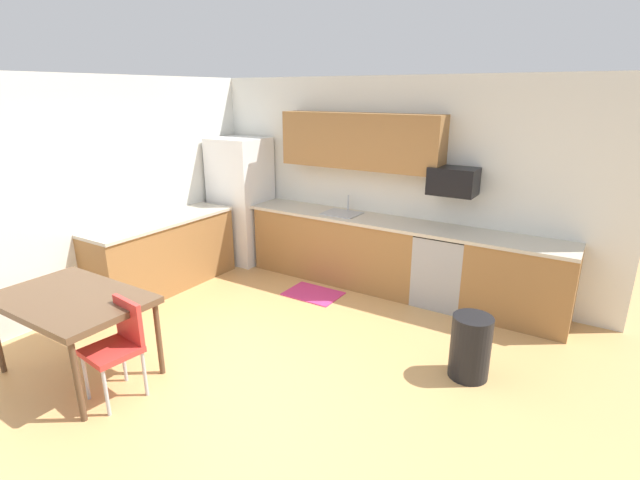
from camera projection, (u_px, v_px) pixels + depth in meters
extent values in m
plane|color=tan|center=(264.00, 366.00, 4.48)|extent=(12.00, 12.00, 0.00)
cube|color=silver|center=(386.00, 183.00, 6.20)|extent=(5.80, 0.10, 2.70)
cube|color=silver|center=(80.00, 196.00, 5.42)|extent=(0.10, 5.80, 2.70)
cube|color=olive|center=(337.00, 247.00, 6.47)|extent=(2.41, 0.60, 0.90)
cube|color=olive|center=(519.00, 283.00, 5.27)|extent=(1.14, 0.60, 0.90)
cube|color=olive|center=(164.00, 255.00, 6.16)|extent=(0.60, 2.00, 0.90)
cube|color=beige|center=(374.00, 220.00, 6.05)|extent=(4.80, 0.64, 0.04)
cube|color=beige|center=(160.00, 221.00, 6.01)|extent=(0.64, 2.00, 0.04)
cube|color=olive|center=(360.00, 141.00, 6.01)|extent=(2.20, 0.34, 0.70)
cube|color=white|center=(241.00, 200.00, 7.09)|extent=(0.76, 0.70, 1.86)
cube|color=#999BA0|center=(443.00, 269.00, 5.71)|extent=(0.60, 0.60, 0.88)
cube|color=black|center=(446.00, 233.00, 5.57)|extent=(0.60, 0.60, 0.03)
cube|color=black|center=(453.00, 181.00, 5.47)|extent=(0.54, 0.36, 0.32)
cube|color=#A5A8AD|center=(342.00, 218.00, 6.31)|extent=(0.48, 0.40, 0.14)
cylinder|color=#B2B5BA|center=(348.00, 204.00, 6.40)|extent=(0.02, 0.02, 0.24)
cube|color=brown|center=(71.00, 300.00, 4.16)|extent=(1.40, 0.90, 0.06)
cylinder|color=brown|center=(78.00, 382.00, 3.64)|extent=(0.05, 0.05, 0.71)
cylinder|color=brown|center=(77.00, 306.00, 4.92)|extent=(0.05, 0.05, 0.71)
cylinder|color=brown|center=(159.00, 339.00, 4.27)|extent=(0.05, 0.05, 0.71)
cube|color=red|center=(112.00, 351.00, 3.90)|extent=(0.44, 0.44, 0.05)
cube|color=red|center=(129.00, 321.00, 3.97)|extent=(0.38, 0.08, 0.40)
cylinder|color=#B2B2B7|center=(86.00, 377.00, 3.95)|extent=(0.03, 0.03, 0.42)
cylinder|color=#B2B2B7|center=(106.00, 393.00, 3.74)|extent=(0.03, 0.03, 0.42)
cylinder|color=#B2B2B7|center=(124.00, 360.00, 4.20)|extent=(0.03, 0.03, 0.42)
cylinder|color=#B2B2B7|center=(145.00, 374.00, 3.99)|extent=(0.03, 0.03, 0.42)
cylinder|color=black|center=(470.00, 347.00, 4.24)|extent=(0.36, 0.36, 0.60)
cube|color=#CC3372|center=(313.00, 294.00, 6.07)|extent=(0.70, 0.50, 0.01)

